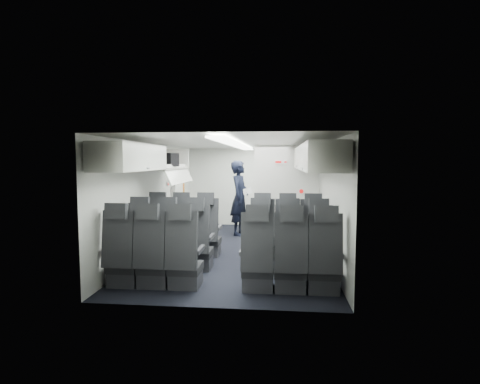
% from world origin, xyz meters
% --- Properties ---
extents(cabin_shell, '(3.41, 6.01, 2.16)m').
position_xyz_m(cabin_shell, '(0.00, 0.00, 1.12)').
color(cabin_shell, black).
rests_on(cabin_shell, ground).
extents(seat_row_front, '(3.33, 0.56, 1.24)m').
position_xyz_m(seat_row_front, '(-0.00, -0.53, 0.40)').
color(seat_row_front, black).
rests_on(seat_row_front, cabin_shell).
extents(seat_row_mid, '(3.33, 0.56, 1.24)m').
position_xyz_m(seat_row_mid, '(-0.00, -1.43, 0.40)').
color(seat_row_mid, black).
rests_on(seat_row_mid, cabin_shell).
extents(seat_row_rear, '(3.33, 0.56, 1.24)m').
position_xyz_m(seat_row_rear, '(-0.00, -2.33, 0.40)').
color(seat_row_rear, black).
rests_on(seat_row_rear, cabin_shell).
extents(overhead_bin_left_rear, '(0.53, 1.80, 0.40)m').
position_xyz_m(overhead_bin_left_rear, '(-1.40, -2.00, 1.86)').
color(overhead_bin_left_rear, silver).
rests_on(overhead_bin_left_rear, cabin_shell).
extents(overhead_bin_left_front_open, '(0.64, 1.70, 0.72)m').
position_xyz_m(overhead_bin_left_front_open, '(-1.44, -0.25, 1.74)').
color(overhead_bin_left_front_open, '#9E9E93').
rests_on(overhead_bin_left_front_open, cabin_shell).
extents(overhead_bin_right_rear, '(0.53, 1.80, 0.40)m').
position_xyz_m(overhead_bin_right_rear, '(1.40, -2.00, 1.86)').
color(overhead_bin_right_rear, silver).
rests_on(overhead_bin_right_rear, cabin_shell).
extents(overhead_bin_right_front, '(0.53, 1.70, 0.40)m').
position_xyz_m(overhead_bin_right_front, '(1.40, -0.25, 1.86)').
color(overhead_bin_right_front, silver).
rests_on(overhead_bin_right_front, cabin_shell).
extents(bulkhead_partition, '(1.40, 0.15, 2.13)m').
position_xyz_m(bulkhead_partition, '(0.98, 0.80, 1.08)').
color(bulkhead_partition, silver).
rests_on(bulkhead_partition, cabin_shell).
extents(galley_unit, '(0.85, 0.52, 1.90)m').
position_xyz_m(galley_unit, '(0.95, 2.72, 0.95)').
color(galley_unit, '#939399').
rests_on(galley_unit, cabin_shell).
extents(boarding_door, '(0.12, 1.27, 1.86)m').
position_xyz_m(boarding_door, '(-1.64, 1.55, 0.95)').
color(boarding_door, silver).
rests_on(boarding_door, cabin_shell).
extents(flight_attendant, '(0.56, 0.73, 1.81)m').
position_xyz_m(flight_attendant, '(-0.13, 1.60, 0.90)').
color(flight_attendant, black).
rests_on(flight_attendant, ground).
extents(carry_on_bag, '(0.50, 0.41, 0.26)m').
position_xyz_m(carry_on_bag, '(-1.38, -0.31, 1.83)').
color(carry_on_bag, black).
rests_on(carry_on_bag, overhead_bin_left_front_open).
extents(papers, '(0.21, 0.04, 0.15)m').
position_xyz_m(papers, '(0.06, 1.55, 1.07)').
color(papers, white).
rests_on(papers, flight_attendant).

